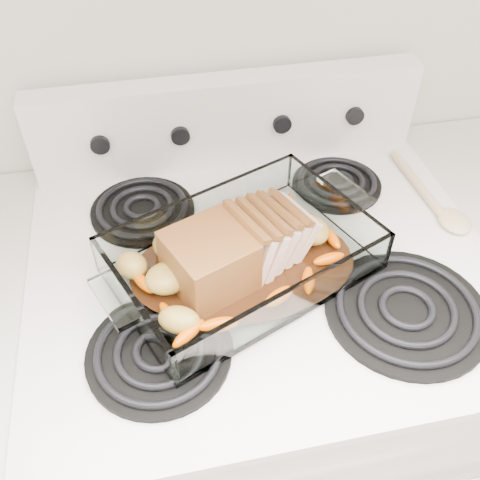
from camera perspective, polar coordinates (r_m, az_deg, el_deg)
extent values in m
cube|color=silver|center=(1.29, 1.72, -16.62)|extent=(0.76, 0.65, 0.92)
cube|color=silver|center=(0.92, 2.33, -2.31)|extent=(0.78, 0.67, 0.02)
cube|color=silver|center=(1.08, -1.23, 12.63)|extent=(0.76, 0.06, 0.18)
cylinder|color=black|center=(0.79, -8.63, -11.88)|extent=(0.21, 0.21, 0.01)
cylinder|color=black|center=(0.87, 17.29, -7.24)|extent=(0.25, 0.25, 0.01)
cylinder|color=black|center=(1.01, -10.37, 3.15)|extent=(0.19, 0.19, 0.01)
cylinder|color=black|center=(1.07, 10.34, 5.86)|extent=(0.17, 0.17, 0.01)
cylinder|color=black|center=(1.04, -14.70, 9.90)|extent=(0.04, 0.02, 0.04)
cylinder|color=black|center=(1.04, -6.41, 11.10)|extent=(0.04, 0.02, 0.04)
cylinder|color=black|center=(1.07, 4.46, 12.32)|extent=(0.04, 0.02, 0.04)
cylinder|color=black|center=(1.12, 12.07, 12.91)|extent=(0.04, 0.02, 0.04)
cube|color=silver|center=(0.88, 0.27, -2.96)|extent=(0.40, 0.26, 0.01)
cube|color=silver|center=(0.77, 2.25, -7.83)|extent=(0.40, 0.01, 0.07)
cube|color=silver|center=(0.94, -1.32, 4.18)|extent=(0.40, 0.01, 0.07)
cube|color=silver|center=(0.84, -12.82, -3.10)|extent=(0.01, 0.26, 0.07)
cube|color=silver|center=(0.90, 12.52, 0.61)|extent=(0.01, 0.26, 0.07)
cylinder|color=black|center=(0.87, 0.27, -2.69)|extent=(0.23, 0.23, 0.00)
cube|color=brown|center=(0.83, -3.87, -1.17)|extent=(0.12, 0.12, 0.09)
cube|color=#DAA785|center=(0.84, 0.65, -0.65)|extent=(0.04, 0.11, 0.09)
cube|color=#DAA785|center=(0.85, 2.13, -0.51)|extent=(0.05, 0.11, 0.09)
cube|color=#DAA785|center=(0.85, 3.58, -0.38)|extent=(0.05, 0.11, 0.08)
cube|color=#DAA785|center=(0.86, 5.02, -0.24)|extent=(0.05, 0.10, 0.08)
cube|color=#DAA785|center=(0.86, 6.44, -0.11)|extent=(0.06, 0.10, 0.07)
ellipsoid|color=#C85300|center=(0.81, -8.57, -7.66)|extent=(0.06, 0.02, 0.02)
ellipsoid|color=#C85300|center=(0.84, 8.82, -4.90)|extent=(0.06, 0.02, 0.02)
ellipsoid|color=#C85300|center=(0.91, 9.36, -0.03)|extent=(0.06, 0.02, 0.02)
ellipsoid|color=#C85300|center=(0.89, -9.95, -1.92)|extent=(0.06, 0.02, 0.02)
ellipsoid|color=#AA802E|center=(0.90, -10.23, 0.25)|extent=(0.06, 0.05, 0.04)
ellipsoid|color=#AA802E|center=(0.92, 0.40, 2.20)|extent=(0.06, 0.05, 0.04)
ellipsoid|color=#AA802E|center=(0.87, 8.41, -1.51)|extent=(0.06, 0.05, 0.04)
cylinder|color=tan|center=(1.10, 18.28, 5.90)|extent=(0.02, 0.20, 0.02)
ellipsoid|color=tan|center=(1.04, 21.89, 1.92)|extent=(0.06, 0.07, 0.02)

